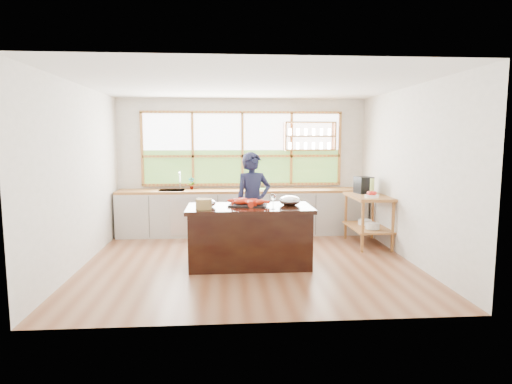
{
  "coord_description": "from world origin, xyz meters",
  "views": [
    {
      "loc": [
        -0.36,
        -6.47,
        1.9
      ],
      "look_at": [
        0.12,
        0.15,
        1.07
      ],
      "focal_mm": 30.0,
      "sensor_mm": 36.0,
      "label": 1
    }
  ],
  "objects": [
    {
      "name": "lobster_pile",
      "position": [
        -0.03,
        -0.11,
        0.96
      ],
      "size": [
        0.55,
        0.48,
        0.08
      ],
      "color": "red",
      "rests_on": "slate_board"
    },
    {
      "name": "room_shell",
      "position": [
        0.02,
        0.51,
        1.75
      ],
      "size": [
        5.02,
        4.52,
        2.71
      ],
      "color": "silver",
      "rests_on": "ground_plane"
    },
    {
      "name": "cutting_board",
      "position": [
        0.29,
        1.94,
        0.91
      ],
      "size": [
        0.42,
        0.32,
        0.01
      ],
      "primitive_type": "cube",
      "rotation": [
        0.0,
        0.0,
        0.05
      ],
      "color": "#6BBC46",
      "rests_on": "back_counter"
    },
    {
      "name": "slate_board",
      "position": [
        -0.02,
        -0.1,
        0.91
      ],
      "size": [
        0.61,
        0.49,
        0.02
      ],
      "primitive_type": "cube",
      "rotation": [
        0.0,
        0.0,
        -0.18
      ],
      "color": "black",
      "rests_on": "island"
    },
    {
      "name": "wine_glass",
      "position": [
        0.32,
        -0.46,
        1.06
      ],
      "size": [
        0.08,
        0.08,
        0.22
      ],
      "color": "silver",
      "rests_on": "island"
    },
    {
      "name": "island",
      "position": [
        0.0,
        -0.2,
        0.45
      ],
      "size": [
        1.85,
        0.9,
        0.9
      ],
      "color": "black",
      "rests_on": "ground_plane"
    },
    {
      "name": "ground_plane",
      "position": [
        0.0,
        0.0,
        0.0
      ],
      "size": [
        5.0,
        5.0,
        0.0
      ],
      "primitive_type": "plane",
      "color": "#8D5E40"
    },
    {
      "name": "right_shelf_unit",
      "position": [
        2.19,
        0.89,
        0.6
      ],
      "size": [
        0.62,
        1.1,
        0.9
      ],
      "color": "#A46832",
      "rests_on": "ground_plane"
    },
    {
      "name": "mixing_bowl_right",
      "position": [
        0.62,
        -0.11,
        0.97
      ],
      "size": [
        0.32,
        0.32,
        0.15
      ],
      "primitive_type": "ellipsoid",
      "color": "silver",
      "rests_on": "island"
    },
    {
      "name": "parchment_roll",
      "position": [
        -0.76,
        0.08,
        0.94
      ],
      "size": [
        0.08,
        0.3,
        0.08
      ],
      "primitive_type": "cylinder",
      "rotation": [
        1.57,
        0.0,
        0.0
      ],
      "color": "white",
      "rests_on": "island"
    },
    {
      "name": "wine_bottle",
      "position": [
        2.24,
        0.88,
        1.05
      ],
      "size": [
        0.09,
        0.09,
        0.3
      ],
      "primitive_type": "cylinder",
      "rotation": [
        0.0,
        0.0,
        0.27
      ],
      "color": "#A6C461",
      "rests_on": "right_shelf_unit"
    },
    {
      "name": "wicker_basket",
      "position": [
        -0.66,
        -0.41,
        0.97
      ],
      "size": [
        0.23,
        0.23,
        0.15
      ],
      "primitive_type": "cylinder",
      "color": "#AB8351",
      "rests_on": "island"
    },
    {
      "name": "espresso_machine",
      "position": [
        2.19,
        1.19,
        1.05
      ],
      "size": [
        0.32,
        0.34,
        0.31
      ],
      "primitive_type": "cube",
      "rotation": [
        0.0,
        0.0,
        0.21
      ],
      "color": "black",
      "rests_on": "right_shelf_unit"
    },
    {
      "name": "potted_plant",
      "position": [
        -1.02,
        2.0,
        1.03
      ],
      "size": [
        0.15,
        0.11,
        0.25
      ],
      "primitive_type": "imported",
      "rotation": [
        0.0,
        0.0,
        0.18
      ],
      "color": "slate",
      "rests_on": "back_counter"
    },
    {
      "name": "mixing_bowl_left",
      "position": [
        -0.63,
        -0.21,
        0.96
      ],
      "size": [
        0.28,
        0.28,
        0.13
      ],
      "primitive_type": "ellipsoid",
      "color": "silver",
      "rests_on": "island"
    },
    {
      "name": "fruit_bowl",
      "position": [
        2.14,
        0.6,
        0.94
      ],
      "size": [
        0.24,
        0.24,
        0.11
      ],
      "color": "white",
      "rests_on": "right_shelf_unit"
    },
    {
      "name": "cook",
      "position": [
        0.1,
        0.49,
        0.84
      ],
      "size": [
        0.71,
        0.57,
        1.68
      ],
      "primitive_type": "imported",
      "rotation": [
        0.0,
        0.0,
        0.3
      ],
      "color": "#191C37",
      "rests_on": "ground_plane"
    },
    {
      "name": "back_counter",
      "position": [
        -0.02,
        1.94,
        0.45
      ],
      "size": [
        4.9,
        0.63,
        0.9
      ],
      "color": "#BBB7B1",
      "rests_on": "ground_plane"
    }
  ]
}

